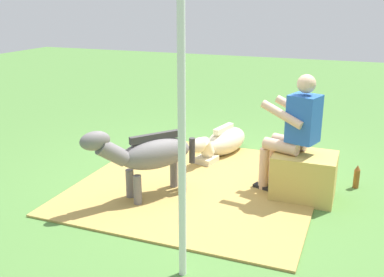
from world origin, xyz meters
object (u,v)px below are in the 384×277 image
Objects in this scene: hay_bale at (304,176)px; pony_lying at (223,142)px; pony_standing at (148,155)px; soda_bottle at (357,177)px; person_seated at (293,129)px; tent_pole_left at (182,121)px.

pony_lying is at bearing -38.96° from hay_bale.
pony_lying is at bearing -100.79° from pony_standing.
pony_standing is 4.01× the size of soda_bottle.
person_seated is 1.61m from pony_standing.
tent_pole_left is (-0.58, 2.89, 1.10)m from pony_lying.
person_seated is 4.87× the size of soda_bottle.
hay_bale is 2.24m from tent_pole_left.
tent_pole_left is at bearing 126.81° from pony_standing.
hay_bale is 0.59× the size of pony_standing.
tent_pole_left reaches higher than pony_lying.
person_seated is at bearing -105.89° from tent_pole_left.
pony_lying is 4.75× the size of soda_bottle.
tent_pole_left is (1.25, 2.35, 1.16)m from soda_bottle.
hay_bale is 1.64m from pony_lying.
hay_bale is at bearing 141.04° from pony_lying.
person_seated reaches higher than pony_standing.
pony_lying is at bearing -41.78° from person_seated.
hay_bale is 0.50× the size of pony_lying.
pony_standing is at bearing 28.11° from soda_bottle.
tent_pole_left is (0.70, 1.86, 1.04)m from hay_bale.
pony_standing is at bearing -53.19° from tent_pole_left.
pony_standing is 0.84× the size of pony_lying.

